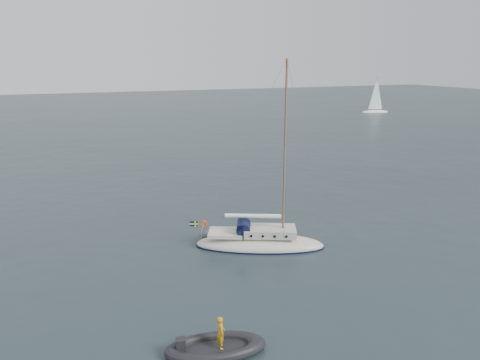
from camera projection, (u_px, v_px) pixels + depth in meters
name	position (u px, v px, depth m)	size (l,w,h in m)	color
ground	(255.00, 234.00, 31.80)	(300.00, 300.00, 0.00)	black
sailboat	(260.00, 233.00, 29.43)	(8.52, 2.55, 12.12)	beige
dinghy	(222.00, 232.00, 31.59)	(2.94, 1.33, 0.42)	#504F54
rib	(215.00, 347.00, 18.90)	(4.16, 1.89, 1.60)	black
distant_yacht_b	(376.00, 96.00, 103.70)	(6.31, 3.37, 8.37)	white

